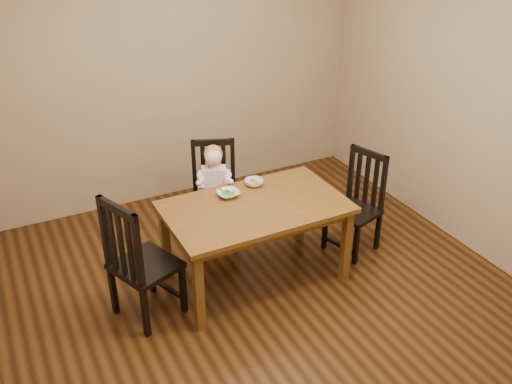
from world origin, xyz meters
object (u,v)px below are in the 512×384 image
dining_table (255,214)px  bowl_peas (228,194)px  toddler (214,185)px  bowl_veg (254,183)px  chair_left (139,262)px  chair_right (357,204)px  chair_child (215,194)px

dining_table → bowl_peas: bowl_peas is taller
toddler → bowl_veg: size_ratio=3.06×
chair_left → toddler: (0.92, 0.73, 0.08)m
toddler → dining_table: bearing=115.8°
chair_right → bowl_veg: size_ratio=5.77×
dining_table → bowl_veg: bowl_veg is taller
chair_child → chair_left: bearing=61.2°
toddler → chair_right: bearing=169.2°
chair_right → toddler: (-1.07, 0.68, 0.13)m
chair_left → dining_table: bearing=70.2°
bowl_peas → bowl_veg: (0.27, 0.08, 0.00)m
chair_left → bowl_peas: chair_left is taller
chair_child → bowl_veg: (0.18, -0.44, 0.29)m
chair_left → chair_right: (1.99, 0.06, -0.05)m
chair_child → chair_right: (1.06, -0.72, -0.01)m
toddler → bowl_veg: toddler is taller
bowl_veg → chair_child: bearing=111.8°
dining_table → bowl_veg: bearing=65.1°
chair_left → bowl_veg: size_ratio=6.44×
dining_table → chair_child: 0.77m
chair_right → bowl_peas: (-1.15, 0.20, 0.29)m
chair_child → bowl_peas: chair_child is taller
dining_table → chair_right: 1.04m
toddler → bowl_peas: 0.51m
dining_table → chair_child: bearing=92.8°
dining_table → toddler: 0.71m
chair_left → chair_right: size_ratio=1.12×
dining_table → chair_child: chair_child is taller
dining_table → chair_left: 0.98m
toddler → bowl_veg: bearing=137.4°
toddler → bowl_peas: toddler is taller
chair_right → chair_child: bearing=37.7°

